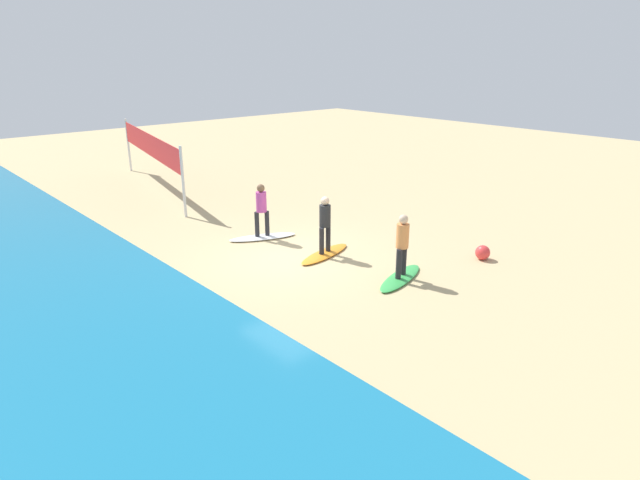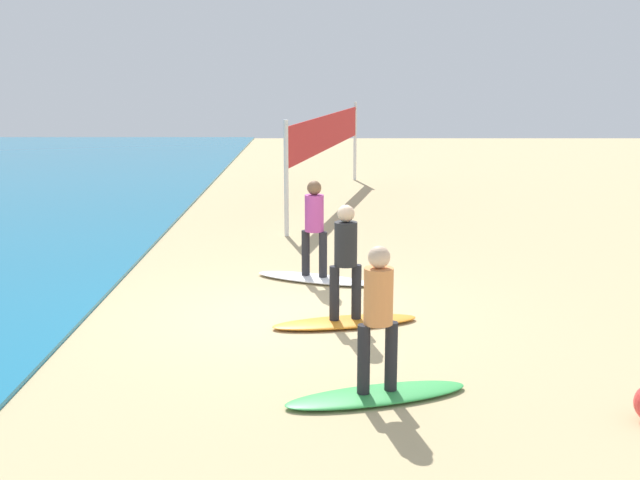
{
  "view_description": "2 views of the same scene",
  "coord_description": "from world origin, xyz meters",
  "px_view_note": "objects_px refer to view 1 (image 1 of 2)",
  "views": [
    {
      "loc": [
        -11.29,
        9.05,
        5.54
      ],
      "look_at": [
        -1.54,
        0.39,
        1.02
      ],
      "focal_mm": 30.7,
      "sensor_mm": 36.0,
      "label": 1
    },
    {
      "loc": [
        -11.27,
        -0.42,
        3.58
      ],
      "look_at": [
        -0.21,
        -0.41,
        1.19
      ],
      "focal_mm": 44.89,
      "sensor_mm": 36.0,
      "label": 2
    }
  ],
  "objects_px": {
    "surfboard_green": "(400,278)",
    "surfboard_white": "(263,237)",
    "surfer_orange": "(325,221)",
    "volleyball_net": "(150,147)",
    "surfer_white": "(261,206)",
    "beach_ball": "(483,253)",
    "surfer_green": "(402,241)",
    "surfboard_orange": "(325,254)"
  },
  "relations": [
    {
      "from": "surfboard_green",
      "to": "surfboard_white",
      "type": "xyz_separation_m",
      "value": [
        4.97,
        0.73,
        0.0
      ]
    },
    {
      "from": "surfer_orange",
      "to": "volleyball_net",
      "type": "height_order",
      "value": "volleyball_net"
    },
    {
      "from": "surfer_white",
      "to": "surfboard_green",
      "type": "bearing_deg",
      "value": -171.65
    },
    {
      "from": "surfboard_green",
      "to": "beach_ball",
      "type": "bearing_deg",
      "value": 151.3
    },
    {
      "from": "surfboard_white",
      "to": "surfer_white",
      "type": "relative_size",
      "value": 1.28
    },
    {
      "from": "surfboard_white",
      "to": "surfer_white",
      "type": "bearing_deg",
      "value": -157.72
    },
    {
      "from": "surfer_green",
      "to": "beach_ball",
      "type": "height_order",
      "value": "surfer_green"
    },
    {
      "from": "surfboard_green",
      "to": "surfer_white",
      "type": "relative_size",
      "value": 1.28
    },
    {
      "from": "surfboard_white",
      "to": "surfer_white",
      "type": "distance_m",
      "value": 0.99
    },
    {
      "from": "surfer_orange",
      "to": "surfer_white",
      "type": "relative_size",
      "value": 1.0
    },
    {
      "from": "surfboard_green",
      "to": "beach_ball",
      "type": "xyz_separation_m",
      "value": [
        -0.59,
        -2.81,
        0.16
      ]
    },
    {
      "from": "beach_ball",
      "to": "surfboard_green",
      "type": "bearing_deg",
      "value": 78.15
    },
    {
      "from": "surfer_orange",
      "to": "surfboard_white",
      "type": "height_order",
      "value": "surfer_orange"
    },
    {
      "from": "surfboard_green",
      "to": "surfer_white",
      "type": "distance_m",
      "value": 5.12
    },
    {
      "from": "surfboard_green",
      "to": "surfboard_white",
      "type": "relative_size",
      "value": 1.0
    },
    {
      "from": "volleyball_net",
      "to": "surfboard_orange",
      "type": "bearing_deg",
      "value": -179.09
    },
    {
      "from": "beach_ball",
      "to": "surfboard_white",
      "type": "bearing_deg",
      "value": 32.46
    },
    {
      "from": "surfer_orange",
      "to": "surfboard_white",
      "type": "bearing_deg",
      "value": 10.83
    },
    {
      "from": "surfer_orange",
      "to": "volleyball_net",
      "type": "xyz_separation_m",
      "value": [
        10.51,
        0.17,
        0.75
      ]
    },
    {
      "from": "surfboard_orange",
      "to": "volleyball_net",
      "type": "xyz_separation_m",
      "value": [
        10.51,
        0.17,
        1.74
      ]
    },
    {
      "from": "surfboard_orange",
      "to": "surfboard_white",
      "type": "relative_size",
      "value": 1.0
    },
    {
      "from": "surfer_green",
      "to": "surfer_white",
      "type": "bearing_deg",
      "value": 8.35
    },
    {
      "from": "surfboard_orange",
      "to": "beach_ball",
      "type": "xyz_separation_m",
      "value": [
        -3.17,
        -3.08,
        0.16
      ]
    },
    {
      "from": "surfboard_white",
      "to": "beach_ball",
      "type": "distance_m",
      "value": 6.6
    },
    {
      "from": "surfboard_orange",
      "to": "beach_ball",
      "type": "bearing_deg",
      "value": 121.18
    },
    {
      "from": "surfboard_white",
      "to": "beach_ball",
      "type": "xyz_separation_m",
      "value": [
        -5.56,
        -3.54,
        0.16
      ]
    },
    {
      "from": "surfboard_green",
      "to": "surfer_orange",
      "type": "relative_size",
      "value": 1.28
    },
    {
      "from": "surfer_white",
      "to": "volleyball_net",
      "type": "bearing_deg",
      "value": -2.04
    },
    {
      "from": "surfer_orange",
      "to": "volleyball_net",
      "type": "relative_size",
      "value": 0.18
    },
    {
      "from": "surfer_orange",
      "to": "surfboard_white",
      "type": "distance_m",
      "value": 2.63
    },
    {
      "from": "surfboard_orange",
      "to": "surfer_white",
      "type": "xyz_separation_m",
      "value": [
        2.39,
        0.46,
        0.99
      ]
    },
    {
      "from": "surfboard_green",
      "to": "surfer_green",
      "type": "xyz_separation_m",
      "value": [
        0.0,
        0.0,
        0.99
      ]
    },
    {
      "from": "volleyball_net",
      "to": "beach_ball",
      "type": "relative_size",
      "value": 21.64
    },
    {
      "from": "surfboard_green",
      "to": "beach_ball",
      "type": "distance_m",
      "value": 2.87
    },
    {
      "from": "surfboard_orange",
      "to": "surfer_orange",
      "type": "distance_m",
      "value": 0.99
    },
    {
      "from": "surfboard_green",
      "to": "surfboard_white",
      "type": "distance_m",
      "value": 5.03
    },
    {
      "from": "surfboard_orange",
      "to": "surfer_orange",
      "type": "bearing_deg",
      "value": -0.0
    },
    {
      "from": "surfboard_green",
      "to": "surfer_white",
      "type": "bearing_deg",
      "value": -98.5
    },
    {
      "from": "surfboard_green",
      "to": "surfer_orange",
      "type": "distance_m",
      "value": 2.78
    },
    {
      "from": "surfer_orange",
      "to": "beach_ball",
      "type": "bearing_deg",
      "value": -135.83
    },
    {
      "from": "surfboard_orange",
      "to": "volleyball_net",
      "type": "relative_size",
      "value": 0.24
    },
    {
      "from": "surfboard_orange",
      "to": "beach_ball",
      "type": "relative_size",
      "value": 5.1
    }
  ]
}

